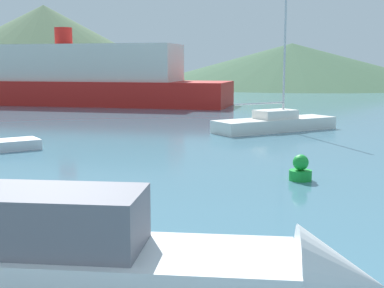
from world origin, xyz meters
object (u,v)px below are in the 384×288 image
Objects in this scene: motorboat_near at (109,265)px; buoy_marker at (300,170)px; ferry_distant at (65,78)px; sailboat_inner at (275,123)px.

buoy_marker is (3.95, 9.41, -0.22)m from motorboat_near.
ferry_distant is at bearing 110.60° from motorboat_near.
motorboat_near is at bearing -135.92° from sailboat_inner.
ferry_distant is at bearing 120.66° from buoy_marker.
ferry_distant is 37.35× the size of buoy_marker.
ferry_distant reaches higher than motorboat_near.
motorboat_near is 22.95m from sailboat_inner.
ferry_distant is (-18.84, 18.81, 1.98)m from sailboat_inner.
buoy_marker is (0.15, -13.22, -0.12)m from sailboat_inner.
motorboat_near is at bearing -62.14° from ferry_distant.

